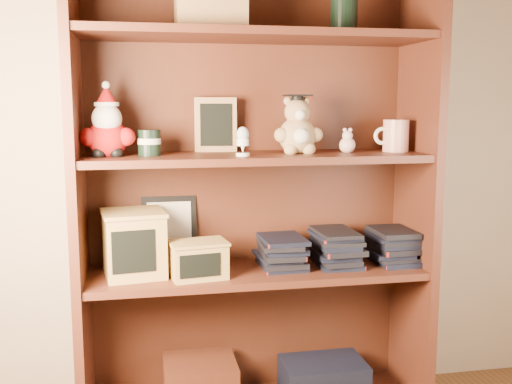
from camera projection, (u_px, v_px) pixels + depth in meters
bookcase at (253, 202)px, 2.09m from camera, size 1.20×0.35×1.60m
shelf_lower at (256, 272)px, 2.07m from camera, size 1.14×0.33×0.02m
shelf_upper at (256, 158)px, 2.02m from camera, size 1.14×0.33×0.02m
santa_plush at (107, 128)px, 1.90m from camera, size 0.17×0.13×0.25m
teachers_tin at (149, 142)px, 1.94m from camera, size 0.08×0.08×0.08m
chalkboard_plaque at (216, 126)px, 2.09m from camera, size 0.15×0.09×0.19m
egg_cup at (243, 140)px, 1.92m from camera, size 0.04×0.04×0.09m
grad_teddy_bear at (298, 131)px, 2.02m from camera, size 0.17×0.14×0.20m
pink_figurine at (347, 143)px, 2.07m from camera, size 0.06×0.06×0.09m
teacher_mug at (395, 136)px, 2.10m from camera, size 0.13×0.09×0.11m
certificate_frame at (169, 230)px, 2.14m from camera, size 0.19×0.05×0.24m
treats_box at (134, 243)px, 1.98m from camera, size 0.23×0.23×0.22m
pencils_box at (198, 259)px, 1.96m from camera, size 0.20×0.16×0.12m
book_stack_left at (280, 252)px, 2.08m from camera, size 0.14×0.20×0.11m
book_stack_mid at (335, 247)px, 2.12m from camera, size 0.14×0.20×0.13m
book_stack_right at (392, 245)px, 2.16m from camera, size 0.14×0.20×0.13m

